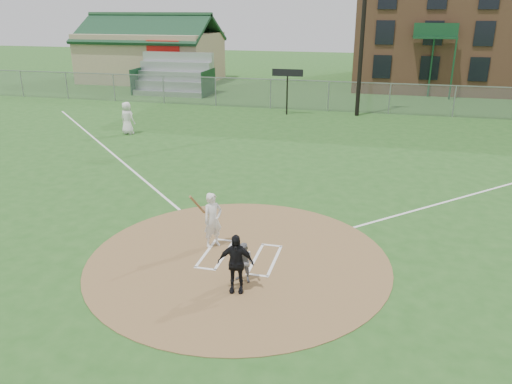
% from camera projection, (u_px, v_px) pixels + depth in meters
% --- Properties ---
extents(ground, '(140.00, 140.00, 0.00)m').
position_uv_depth(ground, '(239.00, 260.00, 13.93)').
color(ground, '#24531C').
rests_on(ground, ground).
extents(dirt_circle, '(8.40, 8.40, 0.02)m').
position_uv_depth(dirt_circle, '(239.00, 259.00, 13.93)').
color(dirt_circle, olive).
rests_on(dirt_circle, ground).
extents(home_plate, '(0.49, 0.49, 0.03)m').
position_uv_depth(home_plate, '(243.00, 255.00, 14.13)').
color(home_plate, white).
rests_on(home_plate, dirt_circle).
extents(foul_line_third, '(17.04, 17.04, 0.01)m').
position_uv_depth(foul_line_third, '(112.00, 153.00, 24.18)').
color(foul_line_third, white).
rests_on(foul_line_third, ground).
extents(catcher, '(0.58, 0.49, 1.07)m').
position_uv_depth(catcher, '(244.00, 263.00, 12.60)').
color(catcher, gray).
rests_on(catcher, dirt_circle).
extents(umpire, '(0.94, 0.52, 1.52)m').
position_uv_depth(umpire, '(236.00, 263.00, 12.11)').
color(umpire, black).
rests_on(umpire, dirt_circle).
extents(ondeck_player, '(0.98, 0.75, 1.78)m').
position_uv_depth(ondeck_player, '(127.00, 118.00, 27.50)').
color(ondeck_player, white).
rests_on(ondeck_player, ground).
extents(batters_boxes, '(2.08, 1.88, 0.01)m').
position_uv_depth(batters_boxes, '(240.00, 256.00, 14.06)').
color(batters_boxes, white).
rests_on(batters_boxes, dirt_circle).
extents(batter_at_plate, '(0.79, 1.05, 1.78)m').
position_uv_depth(batter_at_plate, '(213.00, 220.00, 14.41)').
color(batter_at_plate, white).
rests_on(batter_at_plate, dirt_circle).
extents(outfield_fence, '(56.08, 0.08, 2.03)m').
position_uv_depth(outfield_fence, '(328.00, 96.00, 33.58)').
color(outfield_fence, slate).
rests_on(outfield_fence, ground).
extents(bleachers, '(6.08, 3.20, 3.20)m').
position_uv_depth(bleachers, '(173.00, 74.00, 40.18)').
color(bleachers, '#B7BABF').
rests_on(bleachers, ground).
extents(clubhouse, '(12.20, 8.71, 6.23)m').
position_uv_depth(clubhouse, '(152.00, 55.00, 47.23)').
color(clubhouse, tan).
rests_on(clubhouse, ground).
extents(light_pole, '(1.20, 0.30, 12.22)m').
position_uv_depth(light_pole, '(364.00, 8.00, 30.27)').
color(light_pole, black).
rests_on(light_pole, ground).
extents(scoreboard_sign, '(2.00, 0.10, 2.93)m').
position_uv_depth(scoreboard_sign, '(287.00, 78.00, 32.04)').
color(scoreboard_sign, black).
rests_on(scoreboard_sign, ground).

